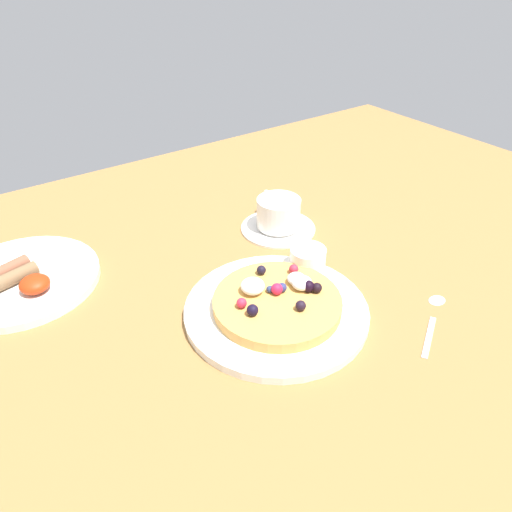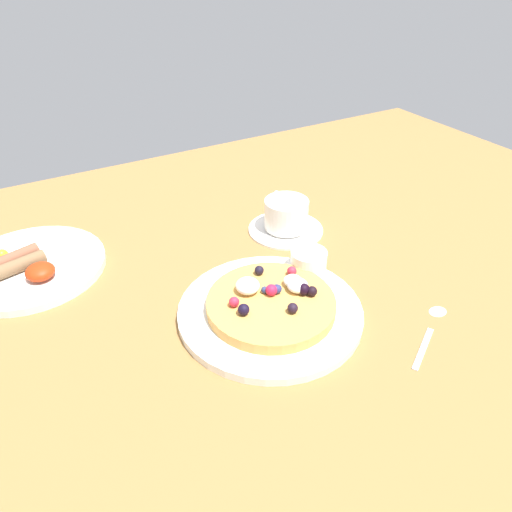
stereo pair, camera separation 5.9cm
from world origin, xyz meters
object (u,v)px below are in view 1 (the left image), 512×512
(pancake_plate, at_px, (275,311))
(teaspoon, at_px, (435,312))
(breakfast_plate, at_px, (21,280))
(coffee_cup, at_px, (278,212))
(syrup_ramekin, at_px, (308,257))
(coffee_saucer, at_px, (278,227))

(pancake_plate, xyz_separation_m, teaspoon, (0.19, -0.13, -0.00))
(breakfast_plate, bearing_deg, pancake_plate, -46.04)
(pancake_plate, distance_m, coffee_cup, 0.24)
(pancake_plate, height_order, breakfast_plate, same)
(breakfast_plate, bearing_deg, coffee_cup, -13.25)
(syrup_ramekin, xyz_separation_m, coffee_cup, (0.05, 0.14, 0.01))
(pancake_plate, bearing_deg, breakfast_plate, 133.96)
(breakfast_plate, bearing_deg, coffee_saucer, -13.45)
(teaspoon, bearing_deg, syrup_ramekin, 115.27)
(breakfast_plate, relative_size, coffee_cup, 2.21)
(coffee_cup, height_order, teaspoon, coffee_cup)
(breakfast_plate, bearing_deg, syrup_ramekin, -31.79)
(syrup_ramekin, bearing_deg, pancake_plate, -153.53)
(breakfast_plate, height_order, teaspoon, breakfast_plate)
(syrup_ramekin, relative_size, coffee_saucer, 0.42)
(teaspoon, bearing_deg, pancake_plate, 145.47)
(pancake_plate, height_order, coffee_cup, coffee_cup)
(pancake_plate, height_order, syrup_ramekin, syrup_ramekin)
(coffee_cup, relative_size, teaspoon, 0.84)
(coffee_cup, bearing_deg, teaspoon, -82.73)
(coffee_cup, xyz_separation_m, teaspoon, (0.04, -0.32, -0.03))
(pancake_plate, relative_size, coffee_saucer, 1.92)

